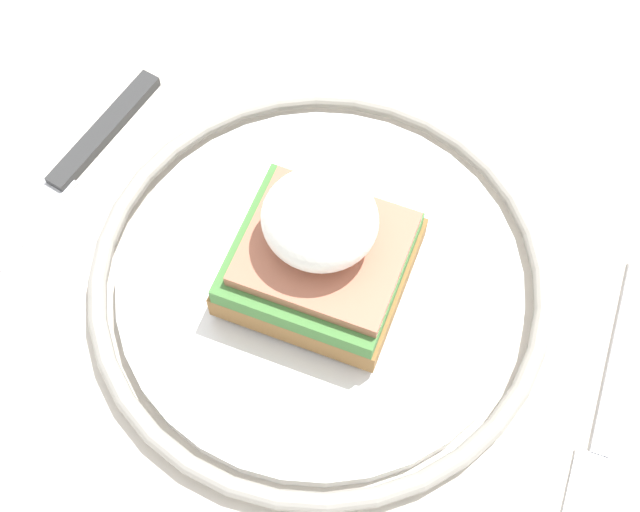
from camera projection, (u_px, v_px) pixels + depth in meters
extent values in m
plane|color=#B2ADA3|center=(349.00, 500.00, 1.16)|extent=(6.00, 6.00, 0.00)
cube|color=beige|center=(385.00, 224.00, 0.51)|extent=(1.05, 0.72, 0.03)
cylinder|color=beige|center=(77.00, 48.00, 1.05)|extent=(0.06, 0.06, 0.71)
cylinder|color=white|center=(320.00, 282.00, 0.47)|extent=(0.22, 0.22, 0.01)
torus|color=gray|center=(320.00, 278.00, 0.47)|extent=(0.24, 0.24, 0.01)
cube|color=olive|center=(320.00, 266.00, 0.46)|extent=(0.09, 0.08, 0.02)
cube|color=#427A38|center=(319.00, 257.00, 0.44)|extent=(0.08, 0.08, 0.01)
cube|color=#AD664C|center=(325.00, 248.00, 0.43)|extent=(0.08, 0.07, 0.01)
ellipsoid|color=white|center=(320.00, 219.00, 0.42)|extent=(0.06, 0.05, 0.04)
cube|color=silver|center=(619.00, 354.00, 0.46)|extent=(0.01, 0.11, 0.00)
cube|color=silver|center=(591.00, 491.00, 0.43)|extent=(0.02, 0.04, 0.00)
cube|color=#2D2D2D|center=(105.00, 130.00, 0.52)|extent=(0.03, 0.09, 0.01)
cube|color=silver|center=(3.00, 246.00, 0.49)|extent=(0.04, 0.11, 0.00)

